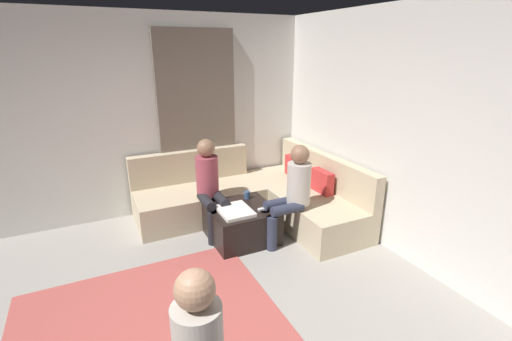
% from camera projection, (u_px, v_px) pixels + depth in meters
% --- Properties ---
extents(wall_back, '(6.00, 0.12, 2.70)m').
position_uv_depth(wall_back, '(461.00, 151.00, 3.30)').
color(wall_back, silver).
rests_on(wall_back, ground_plane).
extents(wall_left, '(0.12, 6.00, 2.70)m').
position_uv_depth(wall_left, '(97.00, 122.00, 4.60)').
color(wall_left, silver).
rests_on(wall_left, ground_plane).
extents(curtain_panel, '(0.06, 1.10, 2.50)m').
position_uv_depth(curtain_panel, '(198.00, 122.00, 5.08)').
color(curtain_panel, '#726659').
rests_on(curtain_panel, ground_plane).
extents(sectional_couch, '(2.10, 2.55, 0.87)m').
position_uv_depth(sectional_couch, '(258.00, 197.00, 4.99)').
color(sectional_couch, '#C6B593').
rests_on(sectional_couch, ground_plane).
extents(ottoman, '(0.76, 0.76, 0.42)m').
position_uv_depth(ottoman, '(241.00, 223.00, 4.41)').
color(ottoman, black).
rests_on(ottoman, ground_plane).
extents(folded_blanket, '(0.44, 0.36, 0.04)m').
position_uv_depth(folded_blanket, '(235.00, 211.00, 4.20)').
color(folded_blanket, white).
rests_on(folded_blanket, ottoman).
extents(coffee_mug, '(0.08, 0.08, 0.10)m').
position_uv_depth(coffee_mug, '(247.00, 195.00, 4.59)').
color(coffee_mug, '#334C72').
rests_on(coffee_mug, ottoman).
extents(game_remote, '(0.05, 0.15, 0.02)m').
position_uv_depth(game_remote, '(264.00, 209.00, 4.27)').
color(game_remote, white).
rests_on(game_remote, ottoman).
extents(person_on_couch_back, '(0.30, 0.60, 1.20)m').
position_uv_depth(person_on_couch_back, '(291.00, 191.00, 4.22)').
color(person_on_couch_back, '#2D3347').
rests_on(person_on_couch_back, ground_plane).
extents(person_on_couch_side, '(0.60, 0.30, 1.20)m').
position_uv_depth(person_on_couch_side, '(210.00, 184.00, 4.44)').
color(person_on_couch_side, black).
rests_on(person_on_couch_side, ground_plane).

